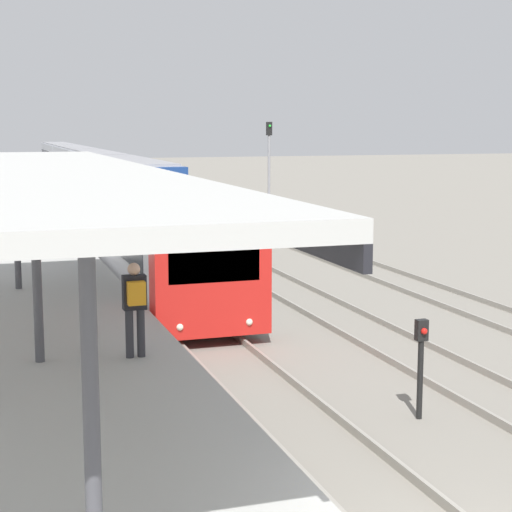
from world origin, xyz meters
TOP-DOWN VIEW (x-y plane):
  - platform_canopy at (-3.98, 7.27)m, footprint 4.00×17.26m
  - person_on_platform at (-2.42, 7.01)m, footprint 0.40×0.40m
  - train_near at (0.00, 27.20)m, footprint 2.70×33.11m
  - train_far at (3.90, 64.19)m, footprint 2.69×59.58m
  - signal_post_near at (2.10, 5.13)m, footprint 0.20×0.21m
  - signal_mast_far at (9.92, 35.55)m, footprint 0.28×0.29m

SIDE VIEW (x-z plane):
  - signal_post_near at x=2.10m, z-range 0.21..1.95m
  - train_far at x=3.90m, z-range 0.17..3.16m
  - train_near at x=0.00m, z-range 0.17..3.17m
  - person_on_platform at x=-2.42m, z-range 1.13..2.80m
  - signal_mast_far at x=9.92m, z-range 0.65..5.76m
  - platform_canopy at x=-3.98m, z-range 2.49..5.78m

